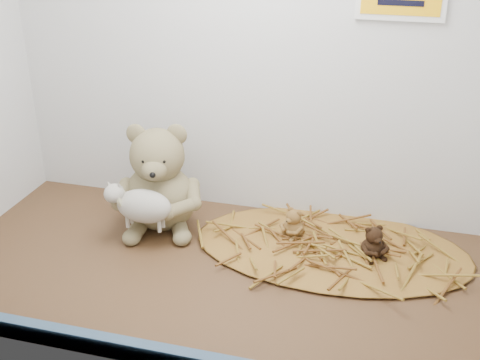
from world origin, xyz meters
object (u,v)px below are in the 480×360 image
(main_teddy, at_px, (159,177))
(mini_teddy_brown, at_px, (373,241))
(mini_teddy_tan, at_px, (294,222))
(toy_lamb, at_px, (144,206))

(main_teddy, relative_size, mini_teddy_brown, 3.39)
(mini_teddy_brown, bearing_deg, main_teddy, 142.50)
(main_teddy, bearing_deg, mini_teddy_brown, -17.87)
(main_teddy, xyz_separation_m, mini_teddy_tan, (0.32, 0.01, -0.08))
(toy_lamb, xyz_separation_m, mini_teddy_brown, (0.50, 0.06, -0.05))
(mini_teddy_tan, bearing_deg, main_teddy, -143.46)
(toy_lamb, relative_size, mini_teddy_brown, 2.19)
(toy_lamb, height_order, mini_teddy_brown, toy_lamb)
(toy_lamb, bearing_deg, main_teddy, 90.00)
(main_teddy, height_order, mini_teddy_brown, main_teddy)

